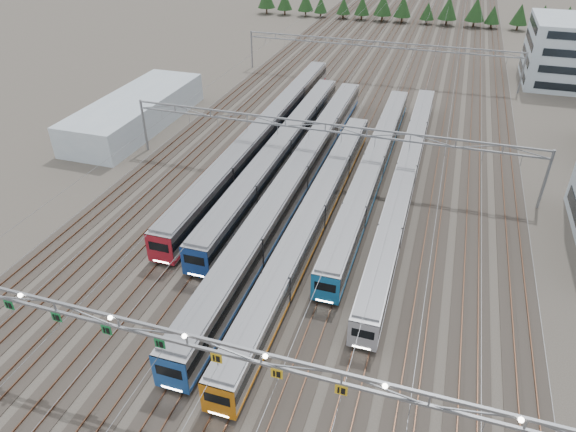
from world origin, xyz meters
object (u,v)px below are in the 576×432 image
(train_d, at_px, (313,216))
(west_shed, at_px, (136,112))
(train_e, at_px, (373,166))
(train_f, at_px, (406,175))
(train_c, at_px, (296,177))
(gantry_near, at_px, (186,343))
(gantry_far, at_px, (379,49))
(train_b, at_px, (281,151))
(train_a, at_px, (265,131))
(gantry_mid, at_px, (325,134))

(train_d, bearing_deg, west_shed, 149.33)
(train_e, bearing_deg, train_f, -12.00)
(train_c, xyz_separation_m, west_shed, (-32.34, 13.69, 0.17))
(train_c, height_order, gantry_near, gantry_near)
(gantry_far, xyz_separation_m, west_shed, (-34.59, -37.00, -3.93))
(train_f, height_order, gantry_far, gantry_far)
(train_b, xyz_separation_m, west_shed, (-27.84, 6.62, 0.19))
(gantry_near, bearing_deg, train_c, 93.66)
(train_a, xyz_separation_m, train_e, (18.00, -6.30, -0.18))
(train_c, distance_m, gantry_near, 34.84)
(train_a, bearing_deg, train_b, -52.05)
(train_f, bearing_deg, train_b, 175.28)
(train_a, distance_m, train_d, 24.96)
(west_shed, bearing_deg, train_a, -2.10)
(train_a, distance_m, gantry_mid, 13.94)
(train_a, xyz_separation_m, train_b, (4.50, -5.77, -0.03))
(train_a, bearing_deg, gantry_far, 73.45)
(train_c, xyz_separation_m, gantry_near, (2.20, -34.43, 4.81))
(train_f, bearing_deg, gantry_far, 104.00)
(train_b, relative_size, west_shed, 1.85)
(train_f, xyz_separation_m, gantry_near, (-11.30, -40.01, 5.09))
(train_e, bearing_deg, train_b, 177.76)
(train_a, bearing_deg, train_c, -54.95)
(train_f, xyz_separation_m, gantry_mid, (-11.25, 0.11, 4.39))
(train_d, xyz_separation_m, gantry_near, (-2.30, -26.27, 4.97))
(train_a, relative_size, train_b, 1.18)
(gantry_mid, relative_size, gantry_far, 1.00)
(train_c, bearing_deg, train_b, 122.51)
(train_b, height_order, train_d, train_b)
(train_b, height_order, train_f, train_b)
(gantry_far, relative_size, west_shed, 1.88)
(gantry_mid, xyz_separation_m, west_shed, (-34.59, 8.00, -3.93))
(gantry_mid, bearing_deg, west_shed, 166.98)
(west_shed, bearing_deg, train_c, -22.94)
(train_b, distance_m, gantry_far, 44.34)
(gantry_near, bearing_deg, west_shed, 125.67)
(train_e, height_order, gantry_mid, gantry_mid)
(train_d, relative_size, gantry_mid, 0.96)
(gantry_near, xyz_separation_m, west_shed, (-34.54, 48.12, -4.63))
(train_d, height_order, gantry_mid, gantry_mid)
(gantry_far, bearing_deg, train_f, -76.00)
(train_e, xyz_separation_m, gantry_far, (-6.75, 44.15, 4.28))
(train_b, distance_m, train_f, 18.06)
(train_a, height_order, gantry_far, gantry_far)
(gantry_mid, bearing_deg, train_b, 168.48)
(train_a, bearing_deg, train_f, -17.87)
(train_d, distance_m, west_shed, 42.83)
(train_c, relative_size, train_d, 1.27)
(train_b, height_order, gantry_mid, gantry_mid)
(gantry_near, bearing_deg, gantry_far, 89.97)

